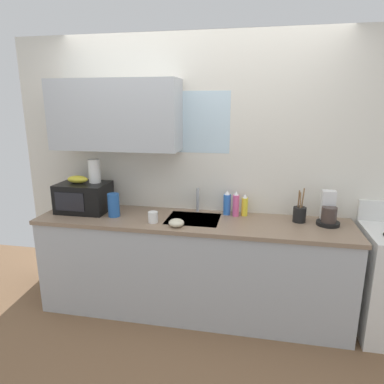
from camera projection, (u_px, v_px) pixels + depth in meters
The scene contains 14 objects.
kitchen_wall_assembly at pixel (182, 161), 3.21m from camera, with size 3.54×0.42×2.50m.
counter_unit at pixel (192, 265), 3.12m from camera, with size 2.77×0.63×0.90m.
sink_faucet at pixel (198, 200), 3.21m from camera, with size 0.03×0.03×0.23m, color #B2B5BA.
microwave at pixel (84, 197), 3.22m from camera, with size 0.46×0.35×0.27m.
banana_bunch at pixel (78, 179), 3.19m from camera, with size 0.20×0.11×0.07m, color gold.
paper_towel_roll at pixel (94, 171), 3.19m from camera, with size 0.11×0.11×0.22m, color white.
coffee_maker at pixel (328, 212), 2.88m from camera, with size 0.19×0.21×0.28m.
dish_soap_bottle_blue at pixel (227, 203), 3.13m from camera, with size 0.07×0.07×0.22m.
dish_soap_bottle_pink at pixel (236, 204), 3.08m from camera, with size 0.06×0.06×0.23m.
dish_soap_bottle_yellow at pixel (245, 206), 3.10m from camera, with size 0.06×0.06×0.20m.
cereal_canister at pixel (114, 205), 3.07m from camera, with size 0.10×0.10×0.21m, color #2659A5.
mug_white at pixel (153, 217), 2.93m from camera, with size 0.08×0.08×0.10m, color white.
utensil_crock at pixel (299, 214), 2.94m from camera, with size 0.11×0.11×0.30m.
small_bowl at pixel (176, 223), 2.83m from camera, with size 0.13×0.13×0.07m, color beige.
Camera 1 is at (0.55, -2.80, 1.89)m, focal length 31.99 mm.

